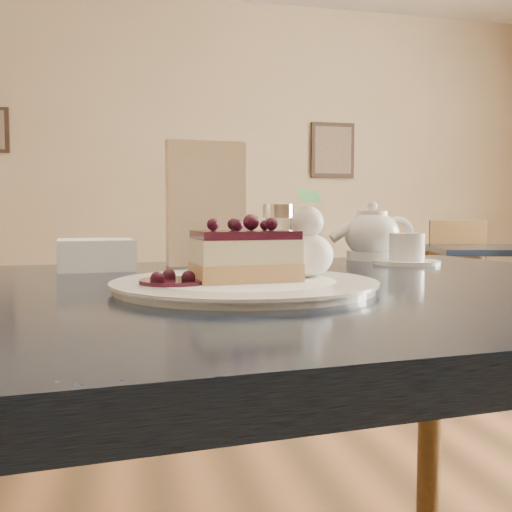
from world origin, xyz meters
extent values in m
cube|color=tan|center=(0.00, 5.00, 1.50)|extent=(8.00, 0.02, 3.00)
cube|color=black|center=(1.80, 4.97, 1.60)|extent=(0.45, 0.03, 0.55)
cube|color=#142236|center=(-0.09, 0.27, 0.81)|extent=(1.42, 1.01, 0.04)
cylinder|color=#563A15|center=(0.48, 0.70, 0.40)|extent=(0.06, 0.06, 0.79)
cylinder|color=white|center=(-0.08, 0.21, 0.84)|extent=(0.34, 0.34, 0.01)
cube|color=#E3B163|center=(-0.08, 0.21, 0.86)|extent=(0.14, 0.11, 0.02)
cube|color=beige|center=(-0.08, 0.21, 0.89)|extent=(0.14, 0.10, 0.03)
cube|color=black|center=(-0.08, 0.21, 0.91)|extent=(0.14, 0.10, 0.01)
ellipsoid|color=white|center=(0.01, 0.23, 0.88)|extent=(0.07, 0.07, 0.06)
cylinder|color=black|center=(-0.18, 0.20, 0.85)|extent=(0.09, 0.09, 0.01)
cylinder|color=white|center=(0.32, 0.54, 0.84)|extent=(0.13, 0.13, 0.01)
cylinder|color=white|center=(0.32, 0.54, 0.87)|extent=(0.07, 0.07, 0.06)
ellipsoid|color=white|center=(0.30, 0.66, 0.89)|extent=(0.12, 0.12, 0.10)
cylinder|color=white|center=(0.30, 0.66, 0.95)|extent=(0.07, 0.07, 0.01)
cylinder|color=white|center=(0.22, 0.66, 0.89)|extent=(0.07, 0.02, 0.06)
cube|color=#F9F1CB|center=(-0.08, 0.60, 0.96)|extent=(0.16, 0.05, 0.25)
cylinder|color=white|center=(0.08, 0.64, 0.88)|extent=(0.06, 0.06, 0.09)
cylinder|color=silver|center=(0.08, 0.64, 0.95)|extent=(0.07, 0.07, 0.03)
cube|color=white|center=(-0.29, 0.56, 0.86)|extent=(0.15, 0.15, 0.06)
cube|color=#142236|center=(2.22, 2.78, 0.71)|extent=(1.17, 1.05, 0.04)
cylinder|color=#563A15|center=(1.81, 2.47, 0.35)|extent=(0.04, 0.04, 0.69)
cylinder|color=#563A15|center=(1.81, 3.10, 0.35)|extent=(0.04, 0.04, 0.69)
camera|label=1|loc=(-0.24, -0.53, 0.94)|focal=40.00mm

